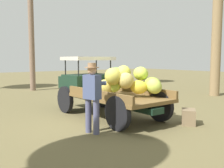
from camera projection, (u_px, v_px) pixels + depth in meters
ground_plane at (108, 119)px, 7.69m from camera, size 60.00×60.00×0.00m
truck at (105, 86)px, 8.18m from camera, size 4.52×1.91×1.89m
farmer at (92, 94)px, 6.13m from camera, size 0.54×0.50×1.72m
wooden_crate at (189, 117)px, 7.06m from camera, size 0.61×0.63×0.42m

